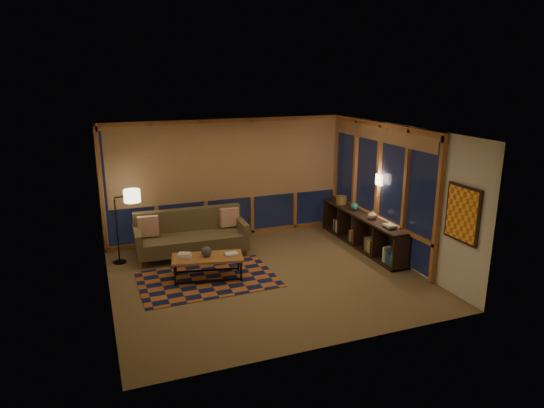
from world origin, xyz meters
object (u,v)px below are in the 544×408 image
object	(u,v)px
floor_lamp	(117,227)
coffee_table	(208,267)
sofa	(191,235)
bookshelf	(362,231)

from	to	relation	value
floor_lamp	coffee_table	bearing A→B (deg)	-48.11
sofa	bookshelf	distance (m)	3.63
floor_lamp	bookshelf	distance (m)	5.08
sofa	floor_lamp	bearing A→B (deg)	175.58
sofa	bookshelf	world-z (taller)	sofa
sofa	coffee_table	distance (m)	1.25
coffee_table	bookshelf	xyz separation A→B (m)	(3.51, 0.45, 0.15)
bookshelf	coffee_table	bearing A→B (deg)	-172.62
sofa	coffee_table	size ratio (longest dim) A/B	1.74
floor_lamp	bookshelf	size ratio (longest dim) A/B	0.50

